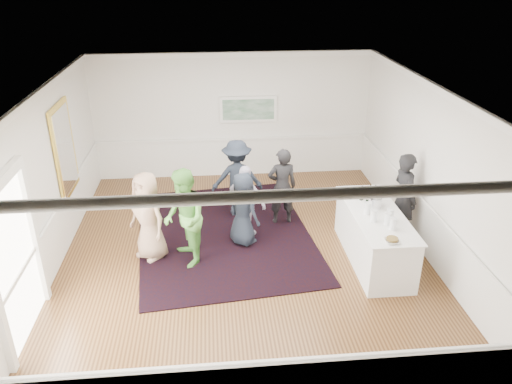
{
  "coord_description": "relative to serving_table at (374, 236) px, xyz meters",
  "views": [
    {
      "loc": [
        -0.54,
        -8.29,
        5.22
      ],
      "look_at": [
        0.25,
        0.2,
        1.23
      ],
      "focal_mm": 35.0,
      "sensor_mm": 36.0,
      "label": 1
    }
  ],
  "objects": [
    {
      "name": "wall_right",
      "position": [
        1.09,
        0.41,
        1.1
      ],
      "size": [
        0.02,
        8.0,
        3.2
      ],
      "primitive_type": "cube",
      "color": "white",
      "rests_on": "floor"
    },
    {
      "name": "ceiling",
      "position": [
        -2.41,
        0.41,
        2.7
      ],
      "size": [
        7.0,
        8.0,
        0.02
      ],
      "primitive_type": "cube",
      "color": "white",
      "rests_on": "wall_back"
    },
    {
      "name": "landscape_painting",
      "position": [
        -2.01,
        4.35,
        1.28
      ],
      "size": [
        1.44,
        0.06,
        0.66
      ],
      "color": "white",
      "rests_on": "wall_back"
    },
    {
      "name": "guest_dark_a",
      "position": [
        -2.44,
        2.12,
        0.37
      ],
      "size": [
        1.13,
        0.66,
        1.74
      ],
      "primitive_type": "imported",
      "rotation": [
        0.0,
        0.0,
        3.16
      ],
      "color": "#1B222D",
      "rests_on": "floor"
    },
    {
      "name": "serving_table",
      "position": [
        0.0,
        0.0,
        0.0
      ],
      "size": [
        0.93,
        2.45,
        0.99
      ],
      "color": "white",
      "rests_on": "floor"
    },
    {
      "name": "wine_bottles",
      "position": [
        0.02,
        0.53,
        0.65
      ],
      "size": [
        0.34,
        0.22,
        0.31
      ],
      "color": "black",
      "rests_on": "serving_table"
    },
    {
      "name": "wall_back",
      "position": [
        -2.41,
        4.41,
        1.1
      ],
      "size": [
        7.0,
        0.02,
        3.2
      ],
      "primitive_type": "cube",
      "color": "white",
      "rests_on": "floor"
    },
    {
      "name": "nut_bowl",
      "position": [
        -0.07,
        -1.04,
        0.53
      ],
      "size": [
        0.25,
        0.25,
        0.08
      ],
      "color": "white",
      "rests_on": "serving_table"
    },
    {
      "name": "floor",
      "position": [
        -2.41,
        0.41,
        -0.5
      ],
      "size": [
        8.0,
        8.0,
        0.0
      ],
      "primitive_type": "plane",
      "color": "brown",
      "rests_on": "ground"
    },
    {
      "name": "guest_navy",
      "position": [
        -2.4,
        0.84,
        0.26
      ],
      "size": [
        0.83,
        0.88,
        1.52
      ],
      "primitive_type": "imported",
      "rotation": [
        0.0,
        0.0,
        2.23
      ],
      "color": "#1B222D",
      "rests_on": "floor"
    },
    {
      "name": "ice_bucket",
      "position": [
        0.02,
        0.21,
        0.61
      ],
      "size": [
        0.26,
        0.26,
        0.25
      ],
      "primitive_type": "cylinder",
      "color": "silver",
      "rests_on": "serving_table"
    },
    {
      "name": "guest_dark_b",
      "position": [
        -1.52,
        1.63,
        0.35
      ],
      "size": [
        0.64,
        0.43,
        1.7
      ],
      "primitive_type": "imported",
      "rotation": [
        0.0,
        0.0,
        3.18
      ],
      "color": "black",
      "rests_on": "floor"
    },
    {
      "name": "wainscoting",
      "position": [
        -2.41,
        0.41,
        -0.0
      ],
      "size": [
        7.0,
        8.0,
        1.0
      ],
      "primitive_type": null,
      "color": "white",
      "rests_on": "floor"
    },
    {
      "name": "area_rug",
      "position": [
        -2.78,
        1.2,
        -0.49
      ],
      "size": [
        3.95,
        4.9,
        0.02
      ],
      "primitive_type": "cube",
      "rotation": [
        0.0,
        0.0,
        0.11
      ],
      "color": "black",
      "rests_on": "floor"
    },
    {
      "name": "wall_left",
      "position": [
        -5.91,
        0.41,
        1.1
      ],
      "size": [
        0.02,
        8.0,
        3.2
      ],
      "primitive_type": "cube",
      "color": "white",
      "rests_on": "floor"
    },
    {
      "name": "guest_lilac",
      "position": [
        -2.33,
        1.09,
        0.28
      ],
      "size": [
        0.96,
        0.85,
        1.56
      ],
      "primitive_type": "imported",
      "rotation": [
        0.0,
        0.0,
        2.5
      ],
      "color": "silver",
      "rests_on": "floor"
    },
    {
      "name": "wall_front",
      "position": [
        -2.41,
        -3.59,
        1.1
      ],
      "size": [
        7.0,
        0.02,
        3.2
      ],
      "primitive_type": "cube",
      "color": "white",
      "rests_on": "floor"
    },
    {
      "name": "guest_tan",
      "position": [
        -4.2,
        0.49,
        0.37
      ],
      "size": [
        0.99,
        1.0,
        1.74
      ],
      "primitive_type": "imported",
      "rotation": [
        0.0,
        0.0,
        -0.79
      ],
      "color": "#A07D64",
      "rests_on": "floor"
    },
    {
      "name": "doorway",
      "position": [
        -5.86,
        -1.49,
        0.92
      ],
      "size": [
        0.1,
        1.78,
        2.56
      ],
      "color": "white",
      "rests_on": "wall_left"
    },
    {
      "name": "bartender",
      "position": [
        0.79,
        0.69,
        0.43
      ],
      "size": [
        0.56,
        0.75,
        1.86
      ],
      "primitive_type": "imported",
      "rotation": [
        0.0,
        0.0,
        1.75
      ],
      "color": "black",
      "rests_on": "floor"
    },
    {
      "name": "guest_green",
      "position": [
        -3.51,
        0.22,
        0.43
      ],
      "size": [
        0.93,
        1.07,
        1.87
      ],
      "primitive_type": "imported",
      "rotation": [
        0.0,
        0.0,
        -1.29
      ],
      "color": "#5CAA44",
      "rests_on": "floor"
    },
    {
      "name": "juice_pitchers",
      "position": [
        -0.02,
        -0.35,
        0.61
      ],
      "size": [
        0.44,
        0.74,
        0.24
      ],
      "color": "#89C044",
      "rests_on": "serving_table"
    },
    {
      "name": "mirror",
      "position": [
        -5.87,
        1.71,
        1.3
      ],
      "size": [
        0.05,
        1.25,
        1.85
      ],
      "color": "yellow",
      "rests_on": "wall_left"
    }
  ]
}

